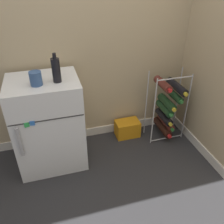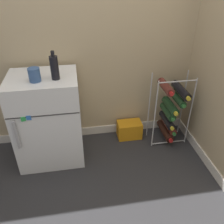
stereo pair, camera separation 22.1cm
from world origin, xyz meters
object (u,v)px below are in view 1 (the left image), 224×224
object	(u,v)px
mini_fridge	(49,124)
fridge_top_cup	(36,78)
wine_rack	(167,106)
fridge_top_bottle	(56,70)
soda_box	(127,128)

from	to	relation	value
mini_fridge	fridge_top_cup	distance (m)	0.47
wine_rack	fridge_top_cup	xyz separation A→B (m)	(-1.20, -0.13, 0.51)
fridge_top_bottle	fridge_top_cup	bearing A→B (deg)	-174.11
fridge_top_cup	mini_fridge	bearing A→B (deg)	67.09
fridge_top_bottle	wine_rack	bearing A→B (deg)	6.34
mini_fridge	wine_rack	world-z (taller)	mini_fridge
wine_rack	soda_box	world-z (taller)	wine_rack
soda_box	wine_rack	bearing A→B (deg)	-15.42
wine_rack	soda_box	distance (m)	0.48
mini_fridge	soda_box	world-z (taller)	mini_fridge
wine_rack	fridge_top_bottle	world-z (taller)	fridge_top_bottle
wine_rack	fridge_top_bottle	distance (m)	1.19
soda_box	fridge_top_cup	world-z (taller)	fridge_top_cup
soda_box	fridge_top_bottle	size ratio (longest dim) A/B	1.12
mini_fridge	fridge_top_cup	size ratio (longest dim) A/B	7.85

